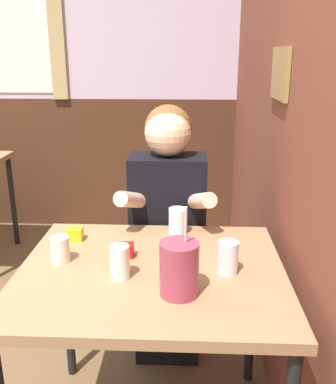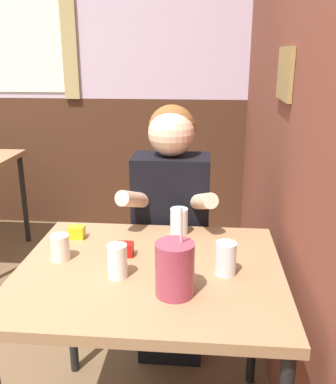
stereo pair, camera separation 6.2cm
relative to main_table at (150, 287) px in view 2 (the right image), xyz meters
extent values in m
cube|color=brown|center=(0.54, 0.89, 0.68)|extent=(0.06, 4.59, 2.70)
cube|color=olive|center=(0.50, 0.53, 0.70)|extent=(0.02, 0.29, 0.21)
cube|color=#472819|center=(-0.87, 2.21, -0.12)|extent=(5.74, 0.06, 1.10)
cube|color=white|center=(-1.32, 2.18, 0.88)|extent=(0.71, 0.01, 0.80)
cube|color=tan|center=(-0.91, 2.16, 0.88)|extent=(0.12, 0.02, 0.90)
cube|color=#93704C|center=(0.00, 0.00, 0.06)|extent=(0.91, 0.77, 0.04)
cylinder|color=black|center=(-0.42, 0.34, -0.32)|extent=(0.04, 0.04, 0.71)
cylinder|color=black|center=(0.42, 0.34, -0.32)|extent=(0.04, 0.04, 0.71)
cylinder|color=black|center=(-1.23, 1.77, -0.32)|extent=(0.04, 0.04, 0.71)
cube|color=black|center=(0.03, 0.51, -0.44)|extent=(0.31, 0.20, 0.46)
cube|color=black|center=(0.03, 0.51, 0.07)|extent=(0.34, 0.20, 0.57)
sphere|color=brown|center=(0.03, 0.54, 0.47)|extent=(0.21, 0.21, 0.21)
sphere|color=beige|center=(0.03, 0.51, 0.45)|extent=(0.20, 0.20, 0.20)
cylinder|color=beige|center=(-0.10, 0.37, 0.19)|extent=(0.14, 0.27, 0.15)
cylinder|color=beige|center=(0.17, 0.37, 0.19)|extent=(0.14, 0.27, 0.15)
cylinder|color=#99384C|center=(0.10, -0.16, 0.16)|extent=(0.12, 0.12, 0.17)
cylinder|color=white|center=(0.12, -0.16, 0.29)|extent=(0.01, 0.04, 0.14)
cylinder|color=silver|center=(0.08, 0.30, 0.13)|extent=(0.07, 0.07, 0.11)
cylinder|color=silver|center=(-0.10, -0.07, 0.13)|extent=(0.06, 0.06, 0.11)
cylinder|color=silver|center=(-0.32, 0.04, 0.12)|extent=(0.07, 0.07, 0.09)
cylinder|color=silver|center=(0.26, -0.02, 0.13)|extent=(0.07, 0.07, 0.11)
cube|color=#B7140F|center=(-0.10, 0.09, 0.10)|extent=(0.06, 0.04, 0.05)
cube|color=yellow|center=(-0.32, 0.22, 0.10)|extent=(0.06, 0.04, 0.05)
camera|label=1|loc=(0.12, -1.31, 0.78)|focal=40.00mm
camera|label=2|loc=(0.18, -1.30, 0.78)|focal=40.00mm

